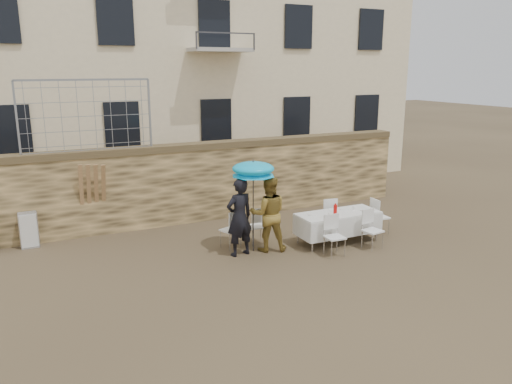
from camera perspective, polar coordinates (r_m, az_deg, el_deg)
name	(u,v)px	position (r m, az deg, el deg)	size (l,w,h in m)	color
ground	(284,284)	(10.36, 3.26, -10.47)	(80.00, 80.00, 0.00)	brown
stone_wall	(202,182)	(14.37, -6.23, 1.12)	(13.00, 0.50, 2.20)	olive
chain_link_fence	(87,116)	(13.40, -18.78, 8.20)	(3.20, 0.06, 1.80)	gray
man_suit	(239,217)	(11.56, -1.91, -2.90)	(0.68, 0.44, 1.85)	black
woman_dress	(268,214)	(11.87, 1.42, -2.49)	(0.89, 0.69, 1.83)	gold
umbrella	(253,171)	(11.55, -0.32, 2.37)	(1.03, 1.03, 2.07)	#3F3F44
couple_chair_left	(231,229)	(12.18, -2.92, -4.22)	(0.48, 0.48, 0.96)	white
couple_chair_right	(257,225)	(12.45, 0.06, -3.80)	(0.48, 0.48, 0.96)	white
banquet_table	(338,214)	(12.63, 9.38, -2.53)	(2.10, 0.85, 0.78)	silver
soda_bottle	(335,210)	(12.36, 9.04, -2.05)	(0.09, 0.09, 0.26)	red
table_chair_front_left	(335,236)	(11.79, 8.99, -5.00)	(0.48, 0.48, 0.96)	white
table_chair_front_right	(373,230)	(12.42, 13.20, -4.22)	(0.48, 0.48, 0.96)	white
table_chair_back	(327,215)	(13.44, 8.11, -2.58)	(0.48, 0.48, 0.96)	white
table_chair_side	(380,216)	(13.60, 13.97, -2.67)	(0.48, 0.48, 0.96)	white
chair_stack_right	(29,228)	(13.48, -24.54, -3.79)	(0.46, 0.40, 0.92)	white
wood_planks	(94,199)	(13.49, -18.00, -0.79)	(0.70, 0.20, 2.00)	#A37749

